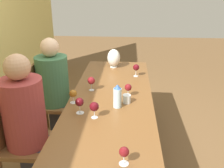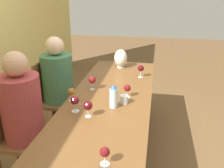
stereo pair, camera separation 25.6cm
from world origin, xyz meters
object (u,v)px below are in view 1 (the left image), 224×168
(wine_glass_3, at_px, (80,102))
(wine_glass_4, at_px, (136,68))
(water_tumbler, at_px, (127,99))
(chair_near, at_px, (20,138))
(wine_glass_0, at_px, (94,107))
(person_far, at_px, (55,87))
(vase, at_px, (114,58))
(wine_glass_7, at_px, (91,81))
(person_near, at_px, (27,122))
(wine_glass_5, at_px, (73,94))
(water_bottle, at_px, (117,96))
(wine_glass_2, at_px, (128,88))
(chair_far, at_px, (48,99))
(wine_glass_1, at_px, (124,152))

(wine_glass_3, distance_m, wine_glass_4, 1.11)
(water_tumbler, bearing_deg, chair_near, 108.25)
(wine_glass_0, distance_m, person_far, 1.04)
(vase, relative_size, wine_glass_7, 1.66)
(wine_glass_7, distance_m, chair_near, 0.89)
(person_near, bearing_deg, wine_glass_4, -42.09)
(wine_glass_5, bearing_deg, person_far, 32.69)
(water_tumbler, distance_m, wine_glass_4, 0.76)
(wine_glass_7, bearing_deg, wine_glass_0, -168.95)
(water_bottle, xyz_separation_m, wine_glass_3, (-0.14, 0.32, -0.01))
(wine_glass_2, relative_size, chair_far, 0.14)
(wine_glass_4, relative_size, person_far, 0.12)
(wine_glass_1, relative_size, wine_glass_7, 0.83)
(wine_glass_3, bearing_deg, wine_glass_4, -27.08)
(wine_glass_1, bearing_deg, wine_glass_7, 18.24)
(water_tumbler, distance_m, vase, 1.11)
(wine_glass_0, xyz_separation_m, wine_glass_5, (0.27, 0.24, -0.01))
(wine_glass_5, distance_m, chair_far, 0.79)
(wine_glass_0, relative_size, wine_glass_7, 0.96)
(water_bottle, relative_size, vase, 0.90)
(water_tumbler, height_order, wine_glass_5, wine_glass_5)
(wine_glass_2, height_order, wine_glass_5, same)
(wine_glass_4, distance_m, person_near, 1.45)
(chair_near, relative_size, chair_far, 1.00)
(wine_glass_5, distance_m, chair_near, 0.62)
(chair_near, distance_m, chair_far, 0.84)
(wine_glass_1, height_order, wine_glass_7, wine_glass_7)
(vase, bearing_deg, wine_glass_2, -167.54)
(wine_glass_2, height_order, chair_near, chair_near)
(wine_glass_4, distance_m, chair_near, 1.54)
(wine_glass_4, height_order, chair_near, chair_near)
(water_tumbler, distance_m, wine_glass_3, 0.47)
(wine_glass_7, bearing_deg, water_tumbler, -126.24)
(wine_glass_4, relative_size, wine_glass_5, 1.15)
(wine_glass_0, xyz_separation_m, wine_glass_1, (-0.57, -0.27, -0.01))
(water_bottle, height_order, wine_glass_1, water_bottle)
(vase, bearing_deg, wine_glass_7, 167.35)
(water_bottle, bearing_deg, person_near, 105.78)
(wine_glass_4, xyz_separation_m, person_far, (-0.23, 0.96, -0.19))
(wine_glass_1, distance_m, wine_glass_2, 1.03)
(wine_glass_7, bearing_deg, chair_near, 135.98)
(wine_glass_5, bearing_deg, wine_glass_7, -21.89)
(wine_glass_0, xyz_separation_m, chair_near, (-0.01, 0.69, -0.34))
(wine_glass_4, bearing_deg, wine_glass_2, 171.67)
(vase, height_order, wine_glass_7, vase)
(wine_glass_4, distance_m, wine_glass_5, 0.99)
(water_tumbler, relative_size, person_far, 0.07)
(wine_glass_7, bearing_deg, person_far, 63.26)
(water_bottle, height_order, wine_glass_2, water_bottle)
(wine_glass_2, xyz_separation_m, wine_glass_5, (-0.18, 0.52, -0.00))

